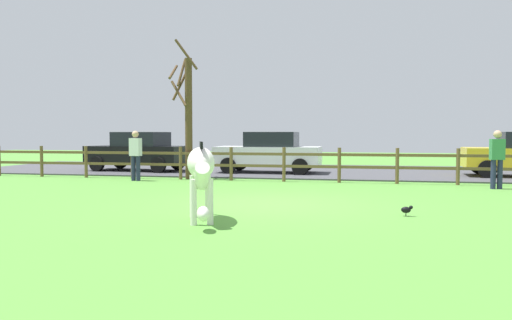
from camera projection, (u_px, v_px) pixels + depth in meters
name	position (u px, v px, depth m)	size (l,w,h in m)	color
ground_plane	(270.00, 204.00, 10.70)	(60.00, 60.00, 0.00)	#549338
parking_asphalt	(310.00, 171.00, 19.79)	(28.00, 7.40, 0.05)	#47474C
paddock_fence	(284.00, 162.00, 15.64)	(21.26, 0.11, 1.11)	brown
bare_tree	(187.00, 112.00, 16.40)	(1.07, 1.18, 4.66)	#513A23
zebra	(201.00, 169.00, 8.49)	(0.94, 1.86, 1.41)	white
crow_on_grass	(407.00, 210.00, 9.08)	(0.21, 0.10, 0.20)	black
parked_car_black	(139.00, 151.00, 19.62)	(4.12, 2.13, 1.56)	black
parked_car_white	(269.00, 152.00, 18.63)	(4.03, 1.93, 1.56)	white
visitor_left_of_tree	(497.00, 157.00, 13.52)	(0.38, 0.26, 1.64)	#232847
visitor_right_of_tree	(136.00, 153.00, 15.87)	(0.38, 0.26, 1.64)	#232847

